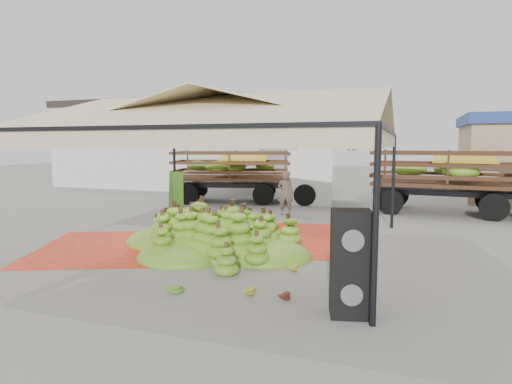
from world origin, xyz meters
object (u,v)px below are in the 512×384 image
(banana_heap, at_px, (215,227))
(truck_left, at_px, (259,170))
(speaker_stack, at_px, (350,263))
(vendor, at_px, (286,193))
(truck_right, at_px, (484,175))

(banana_heap, height_order, truck_left, truck_left)
(speaker_stack, relative_size, vendor, 1.01)
(truck_left, bearing_deg, vendor, -70.29)
(banana_heap, bearing_deg, vendor, 87.95)
(banana_heap, relative_size, truck_left, 0.73)
(banana_heap, bearing_deg, truck_right, 48.52)
(truck_left, bearing_deg, truck_right, -20.07)
(speaker_stack, height_order, truck_left, truck_left)
(speaker_stack, xyz_separation_m, truck_left, (-5.78, 12.24, 0.68))
(truck_right, bearing_deg, truck_left, 179.61)
(banana_heap, distance_m, truck_left, 9.37)
(banana_heap, xyz_separation_m, truck_right, (7.32, 8.28, 0.97))
(vendor, bearing_deg, truck_left, -64.59)
(speaker_stack, distance_m, truck_left, 13.55)
(vendor, relative_size, truck_left, 0.22)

